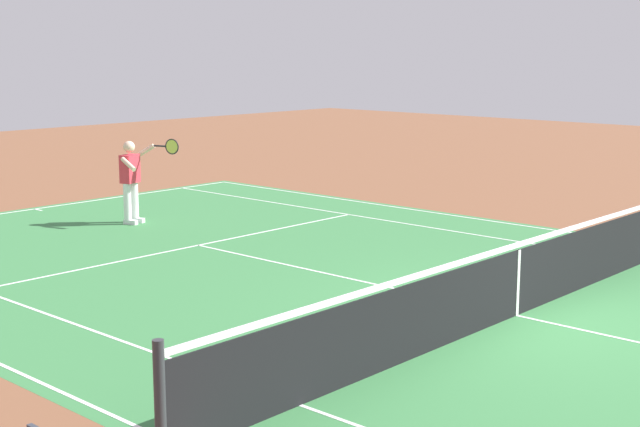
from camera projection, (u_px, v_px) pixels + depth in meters
name	position (u px, v px, depth m)	size (l,w,h in m)	color
ground_plane	(516.00, 315.00, 11.89)	(60.00, 60.00, 0.00)	brown
court_slab	(516.00, 315.00, 11.89)	(24.20, 11.40, 0.00)	#387A42
court_line_markings	(516.00, 315.00, 11.88)	(23.85, 11.05, 0.01)	white
tennis_net	(517.00, 279.00, 11.80)	(0.10, 11.70, 1.08)	#2D2D33
tennis_player_near	(132.00, 177.00, 18.01)	(0.96, 0.88, 1.70)	white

